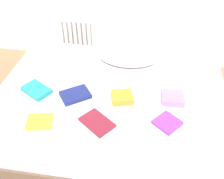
{
  "coord_description": "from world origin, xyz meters",
  "views": [
    {
      "loc": [
        0.27,
        -1.68,
        1.92
      ],
      "look_at": [
        0.0,
        0.05,
        0.48
      ],
      "focal_mm": 41.5,
      "sensor_mm": 36.0,
      "label": 1
    }
  ],
  "objects": [
    {
      "name": "textbook_maroon",
      "position": [
        -0.04,
        -0.38,
        0.51
      ],
      "size": [
        0.3,
        0.28,
        0.02
      ],
      "primitive_type": "cube",
      "rotation": [
        0.0,
        0.0,
        -0.66
      ],
      "color": "maroon",
      "rests_on": "bed"
    },
    {
      "name": "pillow",
      "position": [
        0.09,
        0.48,
        0.56
      ],
      "size": [
        0.57,
        0.35,
        0.13
      ],
      "primitive_type": "ellipsoid",
      "color": "white",
      "rests_on": "bed"
    },
    {
      "name": "textbook_navy",
      "position": [
        -0.28,
        -0.11,
        0.52
      ],
      "size": [
        0.29,
        0.27,
        0.04
      ],
      "primitive_type": "cube",
      "rotation": [
        0.0,
        0.0,
        0.62
      ],
      "color": "navy",
      "rests_on": "bed"
    },
    {
      "name": "ground_plane",
      "position": [
        0.0,
        0.0,
        0.0
      ],
      "size": [
        8.0,
        8.0,
        0.0
      ],
      "primitive_type": "plane",
      "color": "#93704C"
    },
    {
      "name": "radiator",
      "position": [
        -0.66,
        1.2,
        0.34
      ],
      "size": [
        0.41,
        0.04,
        0.49
      ],
      "color": "white",
      "rests_on": "ground"
    },
    {
      "name": "textbook_yellow",
      "position": [
        -0.47,
        -0.44,
        0.51
      ],
      "size": [
        0.22,
        0.19,
        0.02
      ],
      "primitive_type": "cube",
      "rotation": [
        0.0,
        0.0,
        0.21
      ],
      "color": "yellow",
      "rests_on": "bed"
    },
    {
      "name": "textbook_pink",
      "position": [
        0.52,
        -0.04,
        0.53
      ],
      "size": [
        0.18,
        0.17,
        0.05
      ],
      "primitive_type": "cube",
      "rotation": [
        0.0,
        0.0,
        0.04
      ],
      "color": "pink",
      "rests_on": "bed"
    },
    {
      "name": "textbook_orange",
      "position": [
        0.1,
        -0.09,
        0.53
      ],
      "size": [
        0.21,
        0.2,
        0.05
      ],
      "primitive_type": "cube",
      "rotation": [
        0.0,
        0.0,
        0.27
      ],
      "color": "orange",
      "rests_on": "bed"
    },
    {
      "name": "textbook_teal",
      "position": [
        -0.63,
        -0.11,
        0.52
      ],
      "size": [
        0.28,
        0.25,
        0.04
      ],
      "primitive_type": "cube",
      "rotation": [
        0.0,
        0.0,
        -0.54
      ],
      "color": "teal",
      "rests_on": "bed"
    },
    {
      "name": "textbook_purple",
      "position": [
        0.47,
        -0.31,
        0.51
      ],
      "size": [
        0.24,
        0.24,
        0.03
      ],
      "primitive_type": "cube",
      "rotation": [
        0.0,
        0.0,
        0.87
      ],
      "color": "purple",
      "rests_on": "bed"
    },
    {
      "name": "bed",
      "position": [
        0.0,
        0.0,
        0.25
      ],
      "size": [
        2.0,
        1.5,
        0.5
      ],
      "color": "brown",
      "rests_on": "ground"
    }
  ]
}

